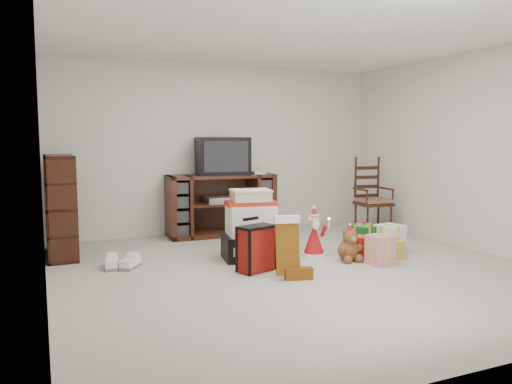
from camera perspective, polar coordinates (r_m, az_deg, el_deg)
room at (r=5.25m, az=5.09°, el=4.42°), size 5.01×5.01×2.51m
tv_stand at (r=7.28m, az=-4.02°, el=-1.47°), size 1.57×0.61×0.88m
bookshelf at (r=6.39m, az=-21.45°, el=-1.68°), size 0.33×0.99×1.21m
rocking_chair at (r=7.79m, az=13.00°, el=-1.44°), size 0.55×0.82×1.17m
gift_pile at (r=5.82m, az=-0.61°, el=-4.30°), size 0.70×0.56×0.80m
red_suitcase at (r=5.29m, az=0.05°, el=-6.46°), size 0.42×0.31×0.58m
stocking at (r=5.02m, az=3.61°, el=-6.30°), size 0.32×0.20×0.65m
teddy_bear at (r=5.85m, az=10.55°, el=-6.19°), size 0.25×0.22×0.37m
santa_figurine at (r=6.03m, az=6.64°, el=-5.18°), size 0.29×0.27×0.59m
mrs_claus_figurine at (r=5.74m, az=-0.75°, el=-5.82°), size 0.27×0.26×0.56m
sneaker_pair at (r=5.66m, az=-15.13°, el=-7.87°), size 0.43×0.33×0.11m
gift_cluster at (r=6.23m, az=13.38°, el=-5.80°), size 0.78×1.09×0.27m
crt_television at (r=7.22m, az=-3.84°, el=4.13°), size 0.80×0.63×0.54m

